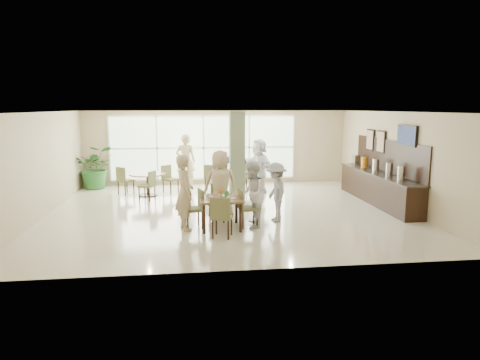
{
  "coord_description": "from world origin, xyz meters",
  "views": [
    {
      "loc": [
        -1.1,
        -11.82,
        2.93
      ],
      "look_at": [
        0.2,
        -1.2,
        1.1
      ],
      "focal_mm": 32.0,
      "sensor_mm": 36.0,
      "label": 1
    }
  ],
  "objects": [
    {
      "name": "main_table",
      "position": [
        -0.33,
        -1.69,
        0.66
      ],
      "size": [
        1.01,
        1.01,
        0.75
      ],
      "color": "brown",
      "rests_on": "ground"
    },
    {
      "name": "tabletop_clutter",
      "position": [
        -0.32,
        -1.72,
        0.81
      ],
      "size": [
        0.69,
        0.72,
        0.21
      ],
      "color": "white",
      "rests_on": "main_table"
    },
    {
      "name": "potted_plant",
      "position": [
        -4.43,
        4.04,
        0.78
      ],
      "size": [
        1.59,
        1.59,
        1.57
      ],
      "primitive_type": "imported",
      "rotation": [
        0.0,
        0.0,
        0.14
      ],
      "color": "#286529",
      "rests_on": "ground"
    },
    {
      "name": "teen_right",
      "position": [
        0.43,
        -1.71,
        0.82
      ],
      "size": [
        0.76,
        0.9,
        1.64
      ],
      "primitive_type": "imported",
      "rotation": [
        0.0,
        0.0,
        -1.76
      ],
      "color": "white",
      "rests_on": "ground"
    },
    {
      "name": "column",
      "position": [
        0.4,
        1.2,
        1.4
      ],
      "size": [
        0.45,
        0.45,
        2.8
      ],
      "primitive_type": "cube",
      "color": "#616C4B",
      "rests_on": "ground"
    },
    {
      "name": "adult_a",
      "position": [
        0.4,
        1.71,
        0.91
      ],
      "size": [
        1.22,
        1.0,
        1.82
      ],
      "primitive_type": "imported",
      "rotation": [
        0.0,
        0.0,
        0.43
      ],
      "color": "#466CD2",
      "rests_on": "ground"
    },
    {
      "name": "teen_far",
      "position": [
        -0.27,
        -0.82,
        0.92
      ],
      "size": [
        0.95,
        0.59,
        1.83
      ],
      "primitive_type": "imported",
      "rotation": [
        0.0,
        0.0,
        3.26
      ],
      "color": "tan",
      "rests_on": "ground"
    },
    {
      "name": "wall_tv",
      "position": [
        4.94,
        -0.6,
        2.15
      ],
      "size": [
        0.06,
        1.0,
        0.58
      ],
      "color": "black",
      "rests_on": "ground"
    },
    {
      "name": "adult_b",
      "position": [
        1.32,
        2.61,
        0.93
      ],
      "size": [
        1.38,
        1.89,
        1.87
      ],
      "primitive_type": "imported",
      "rotation": [
        0.0,
        0.0,
        -1.15
      ],
      "color": "white",
      "rests_on": "ground"
    },
    {
      "name": "adult_standing",
      "position": [
        -1.19,
        3.74,
        0.99
      ],
      "size": [
        0.74,
        0.51,
        1.98
      ],
      "primitive_type": "imported",
      "rotation": [
        0.0,
        0.0,
        3.09
      ],
      "color": "tan",
      "rests_on": "ground"
    },
    {
      "name": "teen_standing",
      "position": [
        1.13,
        -1.22,
        0.77
      ],
      "size": [
        0.62,
        1.02,
        1.54
      ],
      "primitive_type": "imported",
      "rotation": [
        0.0,
        0.0,
        -1.52
      ],
      "color": "#9D9D9F",
      "rests_on": "ground"
    },
    {
      "name": "chairs_main_table",
      "position": [
        -0.34,
        -1.69,
        0.47
      ],
      "size": [
        1.87,
        1.97,
        0.95
      ],
      "color": "brown",
      "rests_on": "ground"
    },
    {
      "name": "framed_art_b",
      "position": [
        4.95,
        1.8,
        1.85
      ],
      "size": [
        0.05,
        0.55,
        0.7
      ],
      "color": "black",
      "rests_on": "ground"
    },
    {
      "name": "round_table_left",
      "position": [
        -2.45,
        2.49,
        0.59
      ],
      "size": [
        1.19,
        1.19,
        0.75
      ],
      "color": "brown",
      "rests_on": "ground"
    },
    {
      "name": "chairs_table_right",
      "position": [
        0.48,
        2.69,
        0.47
      ],
      "size": [
        2.09,
        1.9,
        0.95
      ],
      "color": "brown",
      "rests_on": "ground"
    },
    {
      "name": "teen_left",
      "position": [
        -1.2,
        -1.72,
        0.91
      ],
      "size": [
        0.61,
        0.76,
        1.82
      ],
      "primitive_type": "imported",
      "rotation": [
        0.0,
        0.0,
        1.86
      ],
      "color": "tan",
      "rests_on": "ground"
    },
    {
      "name": "buffet_counter",
      "position": [
        4.7,
        0.51,
        0.55
      ],
      "size": [
        0.64,
        4.7,
        1.95
      ],
      "color": "black",
      "rests_on": "ground"
    },
    {
      "name": "ground",
      "position": [
        0.0,
        0.0,
        0.0
      ],
      "size": [
        10.0,
        10.0,
        0.0
      ],
      "primitive_type": "plane",
      "color": "beige",
      "rests_on": "ground"
    },
    {
      "name": "window_bank",
      "position": [
        -0.5,
        4.46,
        1.4
      ],
      "size": [
        7.0,
        0.04,
        7.0
      ],
      "color": "silver",
      "rests_on": "ground"
    },
    {
      "name": "chairs_table_left",
      "position": [
        -2.45,
        2.48,
        0.47
      ],
      "size": [
        2.14,
        1.78,
        0.95
      ],
      "color": "brown",
      "rests_on": "ground"
    },
    {
      "name": "round_table_right",
      "position": [
        0.46,
        2.63,
        0.56
      ],
      "size": [
        1.03,
        1.03,
        0.75
      ],
      "color": "brown",
      "rests_on": "ground"
    },
    {
      "name": "framed_art_a",
      "position": [
        4.95,
        1.0,
        1.85
      ],
      "size": [
        0.05,
        0.55,
        0.7
      ],
      "color": "black",
      "rests_on": "ground"
    },
    {
      "name": "room_shell",
      "position": [
        0.0,
        0.0,
        1.7
      ],
      "size": [
        10.0,
        10.0,
        10.0
      ],
      "color": "white",
      "rests_on": "ground"
    }
  ]
}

